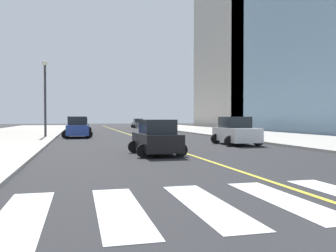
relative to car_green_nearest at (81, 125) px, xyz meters
name	(u,v)px	position (x,y,z in m)	size (l,w,h in m)	color
sidewalk_kerb_east	(321,141)	(17.22, -22.38, -0.78)	(10.00, 120.00, 0.15)	#B2ADA3
crosswalk_paint	(318,197)	(5.02, -38.38, -0.85)	(13.50, 4.00, 0.01)	silver
lane_divider_paint	(124,133)	(5.02, -2.38, -0.85)	(0.16, 80.00, 0.01)	yellow
parking_garage_concrete	(259,56)	(32.83, 16.15, 12.65)	(18.00, 24.00, 27.02)	#B2ADA3
car_green_nearest	(81,125)	(0.00, 0.00, 0.00)	(2.63, 4.16, 1.84)	#236B42
car_white_second	(236,132)	(9.99, -23.18, 0.02)	(2.72, 4.27, 1.88)	silver
car_black_third	(156,138)	(3.44, -28.32, -0.05)	(2.46, 3.89, 1.72)	black
car_gray_fourth	(138,124)	(10.03, 17.57, -0.09)	(2.35, 3.73, 1.65)	slate
car_blue_fifth	(77,128)	(-0.40, -11.73, 0.04)	(2.73, 4.33, 1.92)	#2D479E
street_lamp	(45,91)	(-3.12, -11.99, 3.29)	(0.44, 0.44, 6.70)	#38383D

